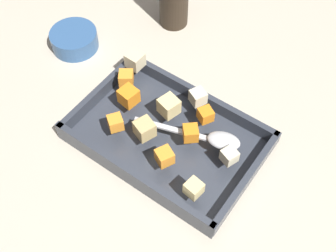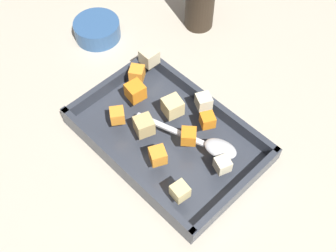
{
  "view_description": "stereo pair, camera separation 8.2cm",
  "coord_description": "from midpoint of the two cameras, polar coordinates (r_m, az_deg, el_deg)",
  "views": [
    {
      "loc": [
        -0.28,
        0.39,
        0.73
      ],
      "look_at": [
        -0.0,
        0.01,
        0.05
      ],
      "focal_mm": 47.28,
      "sensor_mm": 36.0,
      "label": 1
    },
    {
      "loc": [
        -0.34,
        0.34,
        0.73
      ],
      "look_at": [
        -0.0,
        0.01,
        0.05
      ],
      "focal_mm": 47.28,
      "sensor_mm": 36.0,
      "label": 2
    }
  ],
  "objects": [
    {
      "name": "carrot_chunk_under_handle",
      "position": [
        0.89,
        -1.41,
        6.62
      ],
      "size": [
        0.04,
        0.04,
        0.03
      ],
      "primitive_type": "cube",
      "rotation": [
        0.0,
        0.0,
        2.17
      ],
      "color": "orange",
      "rests_on": "baking_dish"
    },
    {
      "name": "potato_chunk_near_spoon",
      "position": [
        0.78,
        9.86,
        -5.33
      ],
      "size": [
        0.03,
        0.03,
        0.03
      ],
      "primitive_type": "cube",
      "rotation": [
        0.0,
        0.0,
        4.36
      ],
      "color": "beige",
      "rests_on": "baking_dish"
    },
    {
      "name": "baking_dish",
      "position": [
        0.85,
        2.74,
        -1.8
      ],
      "size": [
        0.36,
        0.23,
        0.04
      ],
      "color": "#333842",
      "rests_on": "ground_plane"
    },
    {
      "name": "carrot_chunk_corner_nw",
      "position": [
        0.86,
        -1.54,
        4.3
      ],
      "size": [
        0.04,
        0.04,
        0.03
      ],
      "primitive_type": "cube",
      "rotation": [
        0.0,
        0.0,
        1.43
      ],
      "color": "orange",
      "rests_on": "baking_dish"
    },
    {
      "name": "small_prep_bowl",
      "position": [
        1.05,
        -6.88,
        12.11
      ],
      "size": [
        0.11,
        0.11,
        0.04
      ],
      "primitive_type": "cylinder",
      "color": "#33598C",
      "rests_on": "ground_plane"
    },
    {
      "name": "ground_plane",
      "position": [
        0.87,
        3.01,
        -1.82
      ],
      "size": [
        4.0,
        4.0,
        0.0
      ],
      "primitive_type": "plane",
      "color": "#BCB29E"
    },
    {
      "name": "carrot_chunk_mid_left",
      "position": [
        0.78,
        1.68,
        -4.05
      ],
      "size": [
        0.04,
        0.04,
        0.03
      ],
      "primitive_type": "cube",
      "rotation": [
        0.0,
        0.0,
        2.68
      ],
      "color": "orange",
      "rests_on": "baking_dish"
    },
    {
      "name": "carrot_chunk_back_center",
      "position": [
        0.8,
        5.5,
        -1.59
      ],
      "size": [
        0.04,
        0.04,
        0.03
      ],
      "primitive_type": "cube",
      "rotation": [
        0.0,
        0.0,
        5.44
      ],
      "color": "orange",
      "rests_on": "baking_dish"
    },
    {
      "name": "potato_chunk_mid_right",
      "position": [
        0.85,
        7.36,
        2.98
      ],
      "size": [
        0.04,
        0.04,
        0.03
      ],
      "primitive_type": "cube",
      "rotation": [
        0.0,
        0.0,
        2.69
      ],
      "color": "beige",
      "rests_on": "baking_dish"
    },
    {
      "name": "carrot_chunk_far_left",
      "position": [
        0.83,
        7.94,
        0.55
      ],
      "size": [
        0.03,
        0.03,
        0.03
      ],
      "primitive_type": "cube",
      "rotation": [
        0.0,
        0.0,
        5.77
      ],
      "color": "orange",
      "rests_on": "baking_dish"
    },
    {
      "name": "carrot_chunk_rim_edge",
      "position": [
        0.83,
        -3.77,
        1.18
      ],
      "size": [
        0.04,
        0.04,
        0.03
      ],
      "primitive_type": "cube",
      "rotation": [
        0.0,
        0.0,
        0.96
      ],
      "color": "orange",
      "rests_on": "baking_dish"
    },
    {
      "name": "potato_chunk_heap_top",
      "position": [
        0.75,
        4.72,
        -8.63
      ],
      "size": [
        0.03,
        0.03,
        0.03
      ],
      "primitive_type": "cube",
      "rotation": [
        0.0,
        0.0,
        3.0
      ],
      "color": "#E0CC89",
      "rests_on": "baking_dish"
    },
    {
      "name": "potato_chunk_corner_se",
      "position": [
        0.84,
        3.39,
        2.33
      ],
      "size": [
        0.04,
        0.04,
        0.03
      ],
      "primitive_type": "cube",
      "rotation": [
        0.0,
        0.0,
        1.31
      ],
      "color": "#E0CC89",
      "rests_on": "baking_dish"
    },
    {
      "name": "potato_chunk_center",
      "position": [
        0.81,
        -0.25,
        -0.14
      ],
      "size": [
        0.04,
        0.04,
        0.03
      ],
      "primitive_type": "cube",
      "rotation": [
        0.0,
        0.0,
        1.22
      ],
      "color": "tan",
      "rests_on": "baking_dish"
    },
    {
      "name": "potato_chunk_near_right",
      "position": [
        0.92,
        0.13,
        8.75
      ],
      "size": [
        0.03,
        0.03,
        0.03
      ],
      "primitive_type": "cube",
      "rotation": [
        0.0,
        0.0,
        4.68
      ],
      "color": "beige",
      "rests_on": "baking_dish"
    },
    {
      "name": "serving_spoon",
      "position": [
        0.8,
        8.79,
        -2.78
      ],
      "size": [
        0.2,
        0.08,
        0.02
      ],
      "rotation": [
        0.0,
        0.0,
        0.31
      ],
      "color": "silver",
      "rests_on": "baking_dish"
    }
  ]
}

